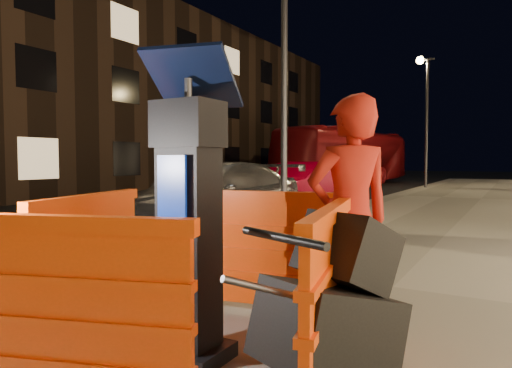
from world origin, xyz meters
The scene contains 15 objects.
ground_plane centered at (0.00, 0.00, 0.00)m, with size 120.00×120.00×0.00m, color black.
sidewalk centered at (3.00, 0.00, 0.07)m, with size 6.00×60.00×0.15m, color gray.
kerb centered at (0.00, 0.00, 0.07)m, with size 0.30×60.00×0.15m, color slate.
parking_kiosk centered at (2.26, -2.37, 1.08)m, with size 0.59×0.59×1.86m, color black.
barrier_front centered at (2.26, -3.32, 0.67)m, with size 1.33×0.55×1.04m, color #FC480A.
barrier_back centered at (2.26, -1.42, 0.67)m, with size 1.33×0.55×1.04m, color #FC480A.
barrier_kerbside centered at (1.31, -2.37, 0.67)m, with size 1.33×0.55×1.04m, color #FC480A.
barrier_bldgside centered at (3.21, -2.37, 0.67)m, with size 1.33×0.55×1.04m, color #FC480A.
car_silver centered at (-1.08, 2.45, 0.00)m, with size 1.97×4.85×1.41m, color #AAAAAE.
car_red centered at (-1.10, 6.76, 0.00)m, with size 1.49×4.27×1.41m, color maroon.
bus_doubledecker centered at (-4.82, 21.34, 0.00)m, with size 2.77×11.84×3.30m, color maroon.
man centered at (3.07, -1.62, 1.02)m, with size 0.64×0.42×1.74m, color #A91C11.
stroller centered at (3.27, -2.52, 0.64)m, with size 0.51×0.79×0.98m, color black.
street_lamp_mid centered at (0.25, 3.00, 3.15)m, with size 0.12×0.12×6.00m, color #3F3F44.
street_lamp_far centered at (0.25, 18.00, 3.15)m, with size 0.12×0.12×6.00m, color #3F3F44.
Camera 1 is at (4.08, -4.68, 1.44)m, focal length 32.00 mm.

